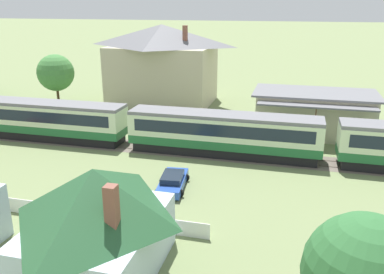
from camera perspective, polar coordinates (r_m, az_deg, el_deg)
The scene contains 7 objects.
passenger_train at distance 37.94m, azimuth 4.82°, elevation 0.66°, with size 94.56×3.17×4.00m.
railway_track at distance 38.43m, azimuth 19.58°, elevation -3.65°, with size 149.35×3.60×0.04m.
station_building at distance 45.93m, azimuth 16.70°, elevation 3.26°, with size 12.91×8.21×4.67m.
station_house_grey_roof at distance 57.97m, azimuth -4.19°, elevation 10.28°, with size 14.97×10.67×10.92m.
cottage_dark_green_roof at distance 21.77m, azimuth -13.25°, elevation -11.34°, with size 6.52×8.37×5.95m.
parked_car_blue at distance 31.55m, azimuth -2.73°, elevation -6.24°, with size 2.52×4.80×1.23m.
yard_tree_2 at distance 60.16m, azimuth -18.59°, elevation 8.54°, with size 5.08×5.08×7.00m.
Camera 1 is at (-18.74, -35.06, 13.69)m, focal length 38.00 mm.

